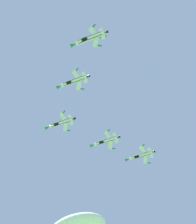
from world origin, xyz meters
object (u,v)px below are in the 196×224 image
(fighter_jet_left_outer, at_px, (90,39))
(fighter_jet_right_outer, at_px, (140,156))
(fighter_jet_lead, at_px, (61,123))
(fighter_jet_right_wing, at_px, (105,141))
(fighter_jet_left_wing, at_px, (73,82))

(fighter_jet_left_outer, bearing_deg, fighter_jet_right_outer, -0.22)
(fighter_jet_lead, xyz_separation_m, fighter_jet_left_outer, (34.45, -29.43, -3.65))
(fighter_jet_lead, relative_size, fighter_jet_left_outer, 1.00)
(fighter_jet_lead, bearing_deg, fighter_jet_right_wing, -41.73)
(fighter_jet_right_wing, distance_m, fighter_jet_left_outer, 54.28)
(fighter_jet_right_wing, relative_size, fighter_jet_left_outer, 1.00)
(fighter_jet_lead, relative_size, fighter_jet_right_wing, 1.00)
(fighter_jet_left_outer, distance_m, fighter_jet_right_outer, 66.87)
(fighter_jet_right_outer, bearing_deg, fighter_jet_left_outer, 179.78)
(fighter_jet_left_outer, height_order, fighter_jet_right_outer, fighter_jet_right_outer)
(fighter_jet_lead, height_order, fighter_jet_right_wing, fighter_jet_lead)
(fighter_jet_lead, distance_m, fighter_jet_left_wing, 23.17)
(fighter_jet_lead, distance_m, fighter_jet_left_outer, 45.46)
(fighter_jet_right_wing, xyz_separation_m, fighter_jet_left_outer, (21.32, -49.79, -3.54))
(fighter_jet_left_wing, distance_m, fighter_jet_right_wing, 35.97)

